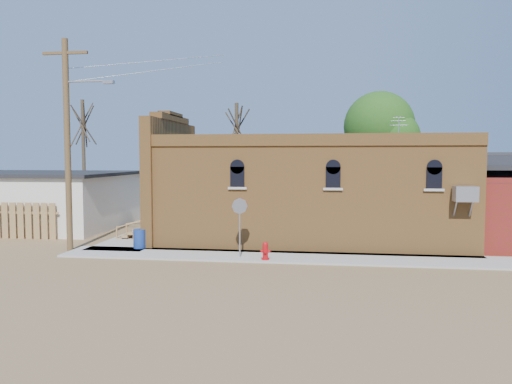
# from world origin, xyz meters

# --- Properties ---
(ground) EXTENTS (120.00, 120.00, 0.00)m
(ground) POSITION_xyz_m (0.00, 0.00, 0.00)
(ground) COLOR olive
(ground) RESTS_ON ground
(sidewalk_south) EXTENTS (19.00, 2.20, 0.08)m
(sidewalk_south) POSITION_xyz_m (1.50, 0.90, 0.04)
(sidewalk_south) COLOR #9E9991
(sidewalk_south) RESTS_ON ground
(sidewalk_west) EXTENTS (2.60, 10.00, 0.08)m
(sidewalk_west) POSITION_xyz_m (-6.30, 6.00, 0.04)
(sidewalk_west) COLOR #9E9991
(sidewalk_west) RESTS_ON ground
(brick_bar) EXTENTS (16.40, 7.97, 6.30)m
(brick_bar) POSITION_xyz_m (1.64, 5.49, 2.34)
(brick_bar) COLOR #A46B32
(brick_bar) RESTS_ON ground
(wood_fence) EXTENTS (5.20, 0.10, 1.80)m
(wood_fence) POSITION_xyz_m (-12.80, 3.80, 0.90)
(wood_fence) COLOR #8F6440
(wood_fence) RESTS_ON ground
(utility_pole) EXTENTS (3.12, 0.26, 9.00)m
(utility_pole) POSITION_xyz_m (-8.14, 1.20, 4.77)
(utility_pole) COLOR #4C3A1E
(utility_pole) RESTS_ON ground
(tree_bare_near) EXTENTS (2.80, 2.80, 7.65)m
(tree_bare_near) POSITION_xyz_m (-3.00, 13.00, 5.96)
(tree_bare_near) COLOR #4C3C2B
(tree_bare_near) RESTS_ON ground
(tree_bare_far) EXTENTS (2.80, 2.80, 8.16)m
(tree_bare_far) POSITION_xyz_m (-14.00, 14.00, 6.36)
(tree_bare_far) COLOR #4C3C2B
(tree_bare_far) RESTS_ON ground
(tree_leafy) EXTENTS (4.40, 4.40, 8.15)m
(tree_leafy) POSITION_xyz_m (6.00, 13.50, 5.93)
(tree_leafy) COLOR #4C3C2B
(tree_leafy) RESTS_ON ground
(fire_hydrant) EXTENTS (0.41, 0.40, 0.69)m
(fire_hydrant) POSITION_xyz_m (0.42, 0.11, 0.42)
(fire_hydrant) COLOR #AD090F
(fire_hydrant) RESTS_ON sidewalk_south
(stop_sign) EXTENTS (0.59, 0.34, 2.35)m
(stop_sign) POSITION_xyz_m (-0.64, 0.48, 1.88)
(stop_sign) COLOR #949499
(stop_sign) RESTS_ON sidewalk_south
(trash_barrel) EXTENTS (0.63, 0.63, 0.82)m
(trash_barrel) POSITION_xyz_m (-5.30, 1.81, 0.49)
(trash_barrel) COLOR navy
(trash_barrel) RESTS_ON sidewalk_west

